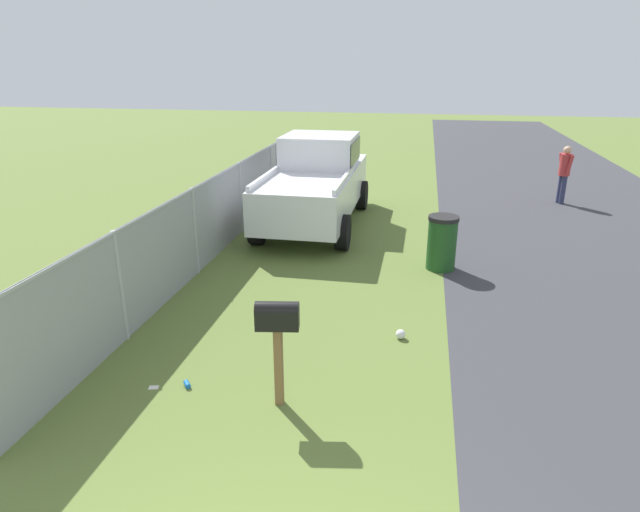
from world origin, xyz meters
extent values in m
cube|color=brown|center=(3.33, 0.69, 0.49)|extent=(0.09, 0.09, 0.99)
cube|color=black|center=(3.33, 0.69, 1.10)|extent=(0.27, 0.51, 0.22)
cylinder|color=black|center=(3.33, 0.69, 1.21)|extent=(0.27, 0.51, 0.20)
cube|color=red|center=(3.44, 0.69, 1.17)|extent=(0.02, 0.04, 0.18)
cube|color=silver|center=(10.61, 1.69, 0.88)|extent=(5.15, 1.91, 0.90)
cube|color=silver|center=(11.23, 1.69, 1.71)|extent=(1.76, 1.74, 0.76)
cube|color=black|center=(11.23, 1.69, 1.71)|extent=(1.70, 1.77, 0.53)
cube|color=silver|center=(9.49, 2.56, 1.39)|extent=(2.67, 0.09, 0.12)
cube|color=silver|center=(9.48, 0.83, 1.39)|extent=(2.67, 0.09, 0.12)
cylinder|color=black|center=(12.31, 2.62, 0.38)|extent=(0.76, 0.26, 0.76)
cylinder|color=black|center=(12.30, 0.74, 0.38)|extent=(0.76, 0.26, 0.76)
cylinder|color=black|center=(8.92, 2.64, 0.38)|extent=(0.76, 0.26, 0.76)
cylinder|color=black|center=(8.91, 0.76, 0.38)|extent=(0.76, 0.26, 0.76)
cylinder|color=#1E4C1E|center=(8.15, -1.26, 0.48)|extent=(0.55, 0.55, 0.97)
cylinder|color=black|center=(8.15, -1.26, 1.01)|extent=(0.58, 0.58, 0.08)
cylinder|color=#2D3351|center=(13.85, -4.69, 0.39)|extent=(0.14, 0.14, 0.79)
cylinder|color=#2D3351|center=(13.98, -4.64, 0.39)|extent=(0.14, 0.14, 0.79)
cylinder|color=#B23333|center=(13.92, -4.66, 1.09)|extent=(0.30, 0.30, 0.59)
sphere|color=tan|center=(13.92, -4.66, 1.49)|extent=(0.21, 0.21, 0.21)
cylinder|color=#B23333|center=(13.73, -4.73, 1.11)|extent=(0.09, 0.17, 0.54)
cylinder|color=#B23333|center=(14.11, -4.59, 1.11)|extent=(0.09, 0.17, 0.54)
cylinder|color=#9EA3A8|center=(4.45, 3.26, 0.82)|extent=(0.07, 0.07, 1.64)
cylinder|color=#9EA3A8|center=(7.08, 3.26, 0.82)|extent=(0.07, 0.07, 1.64)
cylinder|color=#9EA3A8|center=(9.71, 3.26, 0.82)|extent=(0.07, 0.07, 1.64)
cylinder|color=#9EA3A8|center=(12.34, 3.26, 0.82)|extent=(0.07, 0.07, 1.64)
cylinder|color=#9EA3A8|center=(14.97, 3.26, 0.82)|extent=(0.07, 0.07, 1.64)
cube|color=#9EA3A8|center=(8.40, 3.26, 1.61)|extent=(13.15, 0.04, 0.04)
cube|color=gray|center=(8.40, 3.26, 0.82)|extent=(13.15, 0.01, 1.64)
cylinder|color=blue|center=(3.45, 1.90, 0.03)|extent=(0.14, 0.13, 0.07)
sphere|color=silver|center=(5.18, -0.64, 0.07)|extent=(0.14, 0.14, 0.14)
cube|color=silver|center=(3.35, 2.30, 0.00)|extent=(0.11, 0.14, 0.01)
camera|label=1|loc=(-1.91, -0.78, 3.82)|focal=30.50mm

